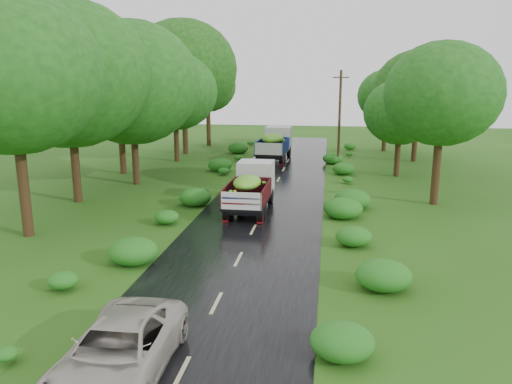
% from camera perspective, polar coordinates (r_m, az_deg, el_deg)
% --- Properties ---
extents(ground, '(120.00, 120.00, 0.00)m').
position_cam_1_polar(ground, '(16.56, -4.56, -12.58)').
color(ground, '#234A10').
rests_on(ground, ground).
extents(road, '(6.50, 80.00, 0.02)m').
position_cam_1_polar(road, '(21.08, -1.54, -6.74)').
color(road, black).
rests_on(road, ground).
extents(road_lines, '(0.12, 69.60, 0.00)m').
position_cam_1_polar(road_lines, '(22.01, -1.10, -5.84)').
color(road_lines, '#BFB78C').
rests_on(road_lines, road).
extents(truck_near, '(2.10, 5.77, 2.42)m').
position_cam_1_polar(truck_near, '(27.06, -0.57, 0.73)').
color(truck_near, black).
rests_on(truck_near, ground).
extents(truck_far, '(2.64, 6.59, 2.72)m').
position_cam_1_polar(truck_far, '(43.72, 2.21, 5.70)').
color(truck_far, black).
rests_on(truck_far, ground).
extents(car, '(2.45, 5.11, 1.41)m').
position_cam_1_polar(car, '(13.01, -15.43, -17.09)').
color(car, '#B7AEA3').
rests_on(car, road).
extents(utility_pole, '(1.28, 0.59, 7.64)m').
position_cam_1_polar(utility_pole, '(41.27, 9.52, 8.44)').
color(utility_pole, '#382616').
rests_on(utility_pole, ground).
extents(trees_left, '(6.48, 34.72, 9.81)m').
position_cam_1_polar(trees_left, '(37.72, -13.13, 12.43)').
color(trees_left, black).
rests_on(trees_left, ground).
extents(trees_right, '(5.87, 24.43, 7.83)m').
position_cam_1_polar(trees_right, '(40.50, 17.31, 10.30)').
color(trees_right, black).
rests_on(trees_right, ground).
extents(shrubs, '(11.90, 44.00, 0.70)m').
position_cam_1_polar(shrubs, '(29.54, 1.42, -0.24)').
color(shrubs, '#1F6A19').
rests_on(shrubs, ground).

